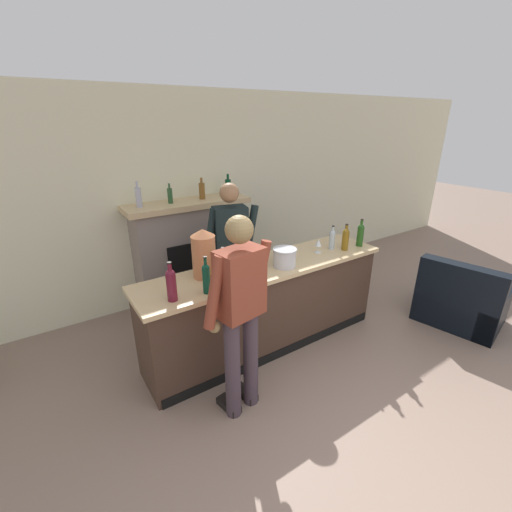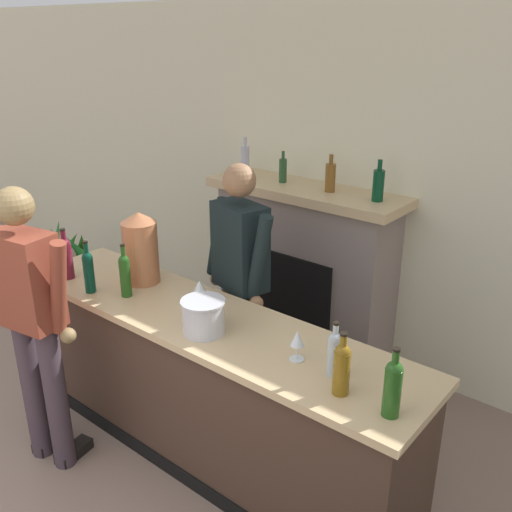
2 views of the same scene
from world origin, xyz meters
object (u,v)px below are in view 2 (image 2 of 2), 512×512
Objects in this scene: wine_bottle_chardonnay_pale at (342,367)px; wine_bottle_rose_blush at (66,256)px; potted_plant_corner at (71,259)px; wine_bottle_burgundy_dark at (125,274)px; wine_bottle_riesling_slim at (89,270)px; fireplace_stone at (304,271)px; wine_glass_back_row at (200,287)px; person_customer at (33,320)px; copper_dispenser at (141,247)px; ice_bucket_steel at (203,316)px; person_bartender at (240,282)px; wine_bottle_port_short at (393,386)px; wine_bottle_cabernet_heavy at (334,352)px; wine_glass_mid_counter at (297,340)px.

wine_bottle_rose_blush is (-2.09, -0.03, 0.02)m from wine_bottle_chardonnay_pale.
wine_bottle_burgundy_dark reaches higher than potted_plant_corner.
wine_bottle_chardonnay_pale is 0.90× the size of wine_bottle_rose_blush.
wine_bottle_burgundy_dark reaches higher than wine_bottle_riesling_slim.
wine_bottle_riesling_slim is 0.98× the size of wine_bottle_rose_blush.
fireplace_stone is 1.36m from wine_glass_back_row.
copper_dispenser is at bearing 85.52° from person_customer.
ice_bucket_steel is at bearing -19.64° from potted_plant_corner.
copper_dispenser is at bearing -106.93° from fireplace_stone.
potted_plant_corner is 4.47× the size of wine_glass_back_row.
person_bartender is at bearing 151.31° from wine_bottle_chardonnay_pale.
fireplace_stone is at bearing 97.13° from person_bartender.
copper_dispenser is 0.52m from wine_bottle_rose_blush.
wine_bottle_cabernet_heavy is at bearing 163.14° from wine_bottle_port_short.
copper_dispenser reaches higher than wine_bottle_riesling_slim.
wine_glass_back_row is (-0.81, 0.13, 0.00)m from wine_glass_mid_counter.
fireplace_stone reaches higher than wine_bottle_port_short.
wine_glass_mid_counter is (1.25, 0.07, -0.04)m from wine_bottle_burgundy_dark.
copper_dispenser is at bearing -20.69° from potted_plant_corner.
person_customer is at bearing -80.60° from wine_bottle_riesling_slim.
ice_bucket_steel is 0.71× the size of wine_bottle_rose_blush.
potted_plant_corner is 4.08m from wine_bottle_chardonnay_pale.
wine_bottle_port_short is at bearing -14.67° from potted_plant_corner.
fireplace_stone is 1.83m from wine_bottle_rose_blush.
fireplace_stone is at bearing 10.27° from potted_plant_corner.
fireplace_stone is 10.79× the size of wine_glass_back_row.
wine_bottle_rose_blush is (-0.43, -0.28, -0.08)m from copper_dispenser.
person_customer is 1.80m from wine_bottle_chardonnay_pale.
wine_bottle_burgundy_dark is at bearing -125.21° from person_bartender.
potted_plant_corner is 3.95m from wine_bottle_cabernet_heavy.
person_customer is 1.00× the size of person_bartender.
person_customer is at bearing -128.31° from wine_glass_back_row.
ice_bucket_steel reaches higher than wine_glass_back_row.
wine_bottle_cabernet_heavy is at bearing -51.06° from fireplace_stone.
person_customer reaches higher than wine_bottle_chardonnay_pale.
copper_dispenser reaches higher than wine_bottle_cabernet_heavy.
wine_glass_mid_counter is at bearing 169.40° from wine_bottle_port_short.
person_customer is at bearing -165.40° from wine_bottle_port_short.
person_bartender is at bearing -9.31° from potted_plant_corner.
copper_dispenser is at bearing 67.09° from wine_bottle_riesling_slim.
potted_plant_corner is 4.40× the size of wine_glass_mid_counter.
copper_dispenser is 1.68× the size of wine_bottle_cabernet_heavy.
person_customer is 5.07× the size of wine_bottle_rose_blush.
copper_dispenser is 1.35m from wine_glass_mid_counter.
wine_bottle_cabernet_heavy is (1.05, -0.52, 0.12)m from person_bartender.
copper_dispenser is 1.39× the size of wine_bottle_burgundy_dark.
wine_bottle_cabernet_heavy reaches higher than ice_bucket_steel.
wine_bottle_burgundy_dark is (0.15, 0.55, 0.15)m from person_customer.
copper_dispenser is at bearing 171.64° from wine_bottle_chardonnay_pale.
wine_bottle_rose_blush is (-0.94, -0.66, 0.15)m from person_bartender.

